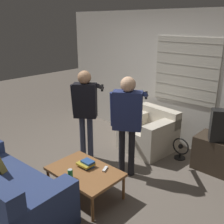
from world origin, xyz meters
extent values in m
plane|color=#665B51|center=(0.00, 0.00, 0.00)|extent=(16.00, 16.00, 0.00)
cube|color=silver|center=(0.00, 2.03, 1.27)|extent=(5.20, 0.06, 2.55)
cube|color=beige|center=(0.38, 1.99, 1.49)|extent=(1.24, 0.02, 1.18)
cube|color=gray|center=(0.38, 1.98, 1.00)|extent=(1.21, 0.00, 0.01)
cube|color=gray|center=(0.38, 1.98, 1.20)|extent=(1.21, 0.00, 0.01)
cube|color=gray|center=(0.38, 1.98, 1.39)|extent=(1.21, 0.00, 0.01)
cube|color=gray|center=(0.38, 1.98, 1.59)|extent=(1.21, 0.00, 0.01)
cube|color=gray|center=(0.38, 1.98, 1.79)|extent=(1.21, 0.00, 0.01)
cube|color=gray|center=(0.38, 1.98, 1.99)|extent=(1.21, 0.00, 0.01)
cube|color=navy|center=(-0.37, -1.23, 0.21)|extent=(1.92, 0.99, 0.42)
cube|color=navy|center=(0.45, -1.19, 0.51)|extent=(0.29, 0.90, 0.19)
cube|color=beige|center=(0.01, 1.43, 0.22)|extent=(0.97, 0.94, 0.44)
cube|color=beige|center=(0.05, 1.75, 0.61)|extent=(0.89, 0.30, 0.32)
cube|color=beige|center=(0.33, 1.39, 0.54)|extent=(0.34, 0.86, 0.20)
cube|color=beige|center=(-0.30, 1.46, 0.54)|extent=(0.34, 0.86, 0.20)
cube|color=brown|center=(0.18, -0.33, 0.38)|extent=(0.99, 0.67, 0.04)
cylinder|color=brown|center=(-0.28, -0.04, 0.18)|extent=(0.04, 0.04, 0.36)
cylinder|color=brown|center=(0.63, -0.04, 0.18)|extent=(0.04, 0.04, 0.36)
cylinder|color=brown|center=(-0.28, -0.63, 0.18)|extent=(0.04, 0.04, 0.36)
cylinder|color=brown|center=(0.63, -0.63, 0.18)|extent=(0.04, 0.04, 0.36)
cylinder|color=#33384C|center=(-0.66, 0.38, 0.39)|extent=(0.10, 0.10, 0.78)
cylinder|color=#33384C|center=(-0.55, 0.46, 0.39)|extent=(0.10, 0.10, 0.78)
cube|color=black|center=(-0.61, 0.42, 1.08)|extent=(0.43, 0.38, 0.59)
sphere|color=#A87A56|center=(-0.61, 0.42, 1.47)|extent=(0.23, 0.23, 0.23)
cylinder|color=black|center=(-0.80, 0.33, 1.06)|extent=(0.15, 0.16, 0.56)
cylinder|color=black|center=(-0.59, 0.76, 1.25)|extent=(0.38, 0.49, 0.24)
cube|color=black|center=(-0.74, 0.98, 1.17)|extent=(0.07, 0.07, 0.13)
cylinder|color=black|center=(0.20, 0.43, 0.39)|extent=(0.10, 0.10, 0.79)
cylinder|color=black|center=(0.33, 0.51, 0.39)|extent=(0.10, 0.10, 0.79)
cube|color=navy|center=(0.27, 0.47, 1.08)|extent=(0.47, 0.39, 0.59)
sphere|color=tan|center=(0.27, 0.47, 1.48)|extent=(0.23, 0.23, 0.23)
cylinder|color=navy|center=(0.04, 0.39, 1.07)|extent=(0.14, 0.17, 0.57)
cylinder|color=navy|center=(0.33, 0.83, 1.27)|extent=(0.35, 0.51, 0.23)
cube|color=black|center=(0.19, 1.06, 1.18)|extent=(0.07, 0.07, 0.13)
cube|color=#284C89|center=(0.13, -0.24, 0.41)|extent=(0.21, 0.17, 0.03)
cube|color=gold|center=(0.12, -0.26, 0.44)|extent=(0.23, 0.19, 0.03)
cube|color=#284C89|center=(0.13, -0.23, 0.47)|extent=(0.18, 0.13, 0.03)
cylinder|color=#238E47|center=(0.18, -0.58, 0.46)|extent=(0.07, 0.07, 0.12)
cylinder|color=silver|center=(0.18, -0.58, 0.52)|extent=(0.06, 0.06, 0.00)
cube|color=white|center=(0.38, -0.14, 0.41)|extent=(0.09, 0.14, 0.02)
cylinder|color=black|center=(0.66, 1.52, 0.01)|extent=(0.20, 0.20, 0.02)
cylinder|color=black|center=(0.66, 1.52, 0.06)|extent=(0.03, 0.03, 0.07)
torus|color=black|center=(0.66, 1.52, 0.24)|extent=(0.31, 0.02, 0.31)
sphere|color=black|center=(0.66, 1.52, 0.24)|extent=(0.09, 0.09, 0.09)
camera|label=1|loc=(2.57, -2.40, 2.34)|focal=42.00mm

